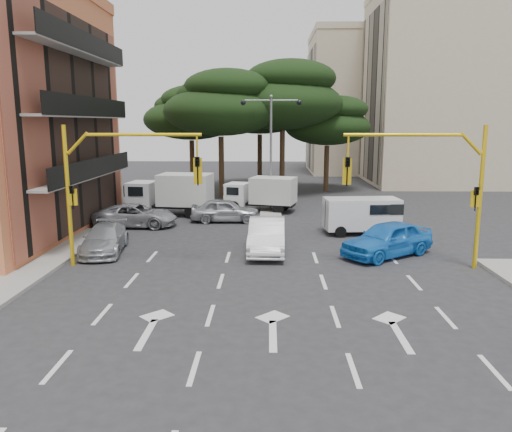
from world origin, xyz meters
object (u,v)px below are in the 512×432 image
(car_white_hatch, at_px, (267,236))
(car_blue_compact, at_px, (387,239))
(car_silver_cross_b, at_px, (225,210))
(street_lamp_center, at_px, (271,132))
(box_truck_a, at_px, (171,194))
(car_silver_wagon, at_px, (105,239))
(box_truck_b, at_px, (261,194))
(van_white, at_px, (361,216))
(car_silver_cross_a, at_px, (136,216))
(signal_mast_right, at_px, (438,177))
(signal_mast_left, at_px, (109,176))

(car_white_hatch, relative_size, car_blue_compact, 1.01)
(car_silver_cross_b, bearing_deg, street_lamp_center, -35.20)
(car_silver_cross_b, distance_m, box_truck_a, 4.46)
(car_silver_wagon, bearing_deg, box_truck_a, 75.04)
(car_silver_cross_b, relative_size, box_truck_b, 0.87)
(van_white, bearing_deg, box_truck_a, -120.03)
(car_blue_compact, distance_m, van_white, 4.72)
(car_silver_cross_b, bearing_deg, car_silver_cross_a, 105.87)
(van_white, distance_m, box_truck_a, 12.83)
(signal_mast_right, height_order, car_blue_compact, signal_mast_right)
(car_silver_cross_a, bearing_deg, signal_mast_left, -170.10)
(box_truck_b, bearing_deg, car_silver_cross_b, 165.31)
(car_blue_compact, distance_m, car_silver_wagon, 13.28)
(car_white_hatch, xyz_separation_m, box_truck_a, (-6.42, 9.48, 0.59))
(street_lamp_center, relative_size, box_truck_a, 1.39)
(street_lamp_center, height_order, car_silver_cross_a, street_lamp_center)
(signal_mast_right, xyz_separation_m, signal_mast_left, (-13.61, 0.00, 0.00))
(car_white_hatch, xyz_separation_m, car_silver_cross_a, (-7.78, 5.63, -0.12))
(car_white_hatch, height_order, car_silver_cross_a, car_white_hatch)
(car_silver_cross_a, bearing_deg, car_blue_compact, -113.52)
(car_silver_wagon, distance_m, car_silver_cross_a, 5.90)
(car_silver_wagon, height_order, car_silver_cross_a, car_silver_cross_a)
(signal_mast_left, distance_m, box_truck_a, 12.27)
(car_silver_wagon, bearing_deg, box_truck_b, 49.75)
(car_silver_wagon, height_order, van_white, van_white)
(signal_mast_right, height_order, signal_mast_left, same)
(signal_mast_left, bearing_deg, box_truck_a, 89.18)
(signal_mast_left, bearing_deg, car_silver_wagon, 116.44)
(signal_mast_right, distance_m, car_silver_wagon, 15.25)
(van_white, bearing_deg, car_silver_wagon, -76.53)
(car_blue_compact, bearing_deg, van_white, 148.45)
(street_lamp_center, relative_size, car_silver_cross_a, 1.61)
(car_silver_cross_b, bearing_deg, car_blue_compact, -135.39)
(street_lamp_center, distance_m, car_white_hatch, 12.38)
(car_blue_compact, bearing_deg, signal_mast_left, -116.80)
(car_silver_cross_a, bearing_deg, box_truck_a, -17.98)
(signal_mast_right, relative_size, box_truck_a, 1.07)
(car_silver_wagon, bearing_deg, car_silver_cross_b, 48.43)
(signal_mast_right, distance_m, car_blue_compact, 3.91)
(street_lamp_center, height_order, car_silver_wagon, street_lamp_center)
(car_silver_cross_b, bearing_deg, box_truck_a, 58.16)
(car_white_hatch, bearing_deg, street_lamp_center, 90.04)
(box_truck_a, bearing_deg, box_truck_b, -69.36)
(box_truck_b, bearing_deg, box_truck_a, 119.49)
(car_silver_cross_b, xyz_separation_m, box_truck_a, (-3.81, 2.23, 0.65))
(signal_mast_left, bearing_deg, car_blue_compact, 8.95)
(car_white_hatch, relative_size, car_silver_cross_b, 1.13)
(van_white, bearing_deg, car_white_hatch, -57.11)
(signal_mast_right, relative_size, van_white, 1.48)
(street_lamp_center, distance_m, box_truck_b, 4.31)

